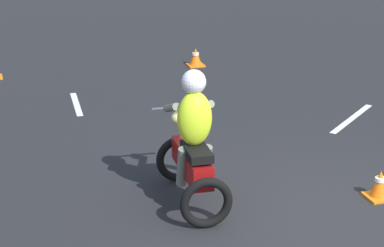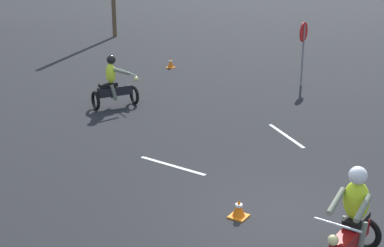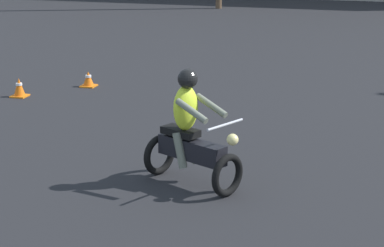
# 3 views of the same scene
# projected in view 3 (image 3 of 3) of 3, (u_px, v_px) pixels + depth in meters

# --- Properties ---
(motorcycle_rider_background) EXTENTS (1.52, 1.18, 1.66)m
(motorcycle_rider_background) POSITION_uv_depth(u_px,v_px,m) (190.00, 135.00, 10.39)
(motorcycle_rider_background) COLOR black
(motorcycle_rider_background) RESTS_ON ground
(traffic_cone_near_left) EXTENTS (0.32, 0.32, 0.39)m
(traffic_cone_near_left) POSITION_uv_depth(u_px,v_px,m) (19.00, 88.00, 15.51)
(traffic_cone_near_left) COLOR orange
(traffic_cone_near_left) RESTS_ON ground
(traffic_cone_mid_center) EXTENTS (0.32, 0.32, 0.34)m
(traffic_cone_mid_center) POSITION_uv_depth(u_px,v_px,m) (88.00, 79.00, 16.41)
(traffic_cone_mid_center) COLOR orange
(traffic_cone_mid_center) RESTS_ON ground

